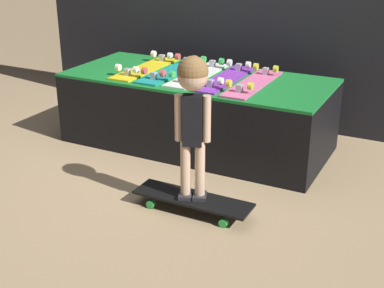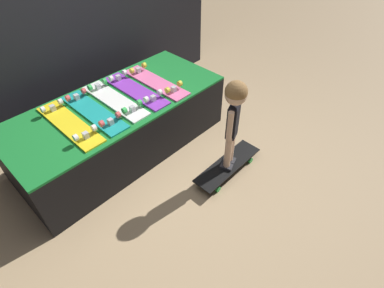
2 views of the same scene
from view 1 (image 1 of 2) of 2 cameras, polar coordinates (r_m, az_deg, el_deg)
ground_plane at (r=3.82m, az=-2.98°, el=-2.67°), size 16.00×16.00×0.00m
display_rack at (r=4.14m, az=0.53°, el=3.52°), size 2.01×0.87×0.55m
skateboard_yellow_on_rack at (r=4.27m, az=-4.98°, el=8.15°), size 0.19×0.78×0.09m
skateboard_teal_on_rack at (r=4.16m, az=-2.28°, el=7.82°), size 0.19×0.78×0.09m
skateboard_white_on_rack at (r=4.07m, az=0.63°, el=7.50°), size 0.19×0.78×0.09m
skateboard_purple_on_rack at (r=3.97m, az=3.56°, el=7.08°), size 0.19×0.78×0.09m
skateboard_pink_on_rack at (r=3.86m, az=6.53°, el=6.55°), size 0.19×0.78×0.09m
skateboard_on_floor at (r=3.24m, az=0.07°, el=-5.98°), size 0.74×0.21×0.09m
child at (r=3.00m, az=0.07°, el=4.53°), size 0.20×0.18×0.86m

